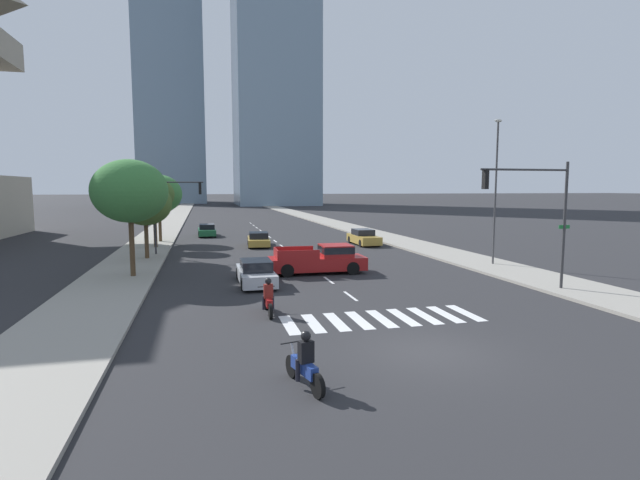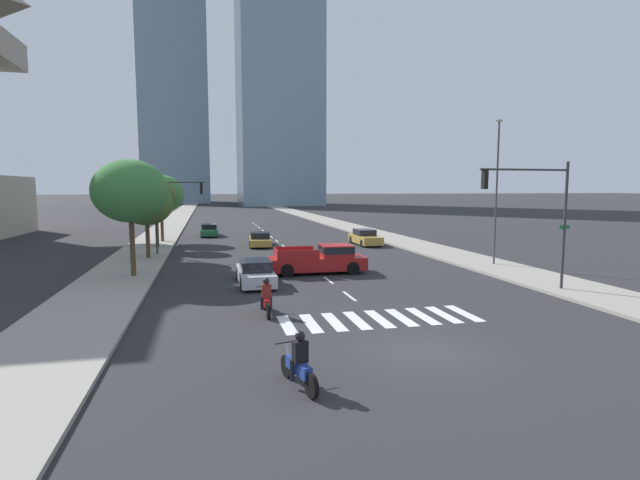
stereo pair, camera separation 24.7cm
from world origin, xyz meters
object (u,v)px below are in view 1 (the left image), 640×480
traffic_signal_far (173,202)px  street_lamp_east (496,183)px  motorcycle_lead (268,300)px  traffic_signal_near (535,202)px  sedan_gold_0 (259,240)px  sedan_green_2 (207,231)px  pickup_truck (322,259)px  street_tree_third (154,194)px  street_tree_fourth (159,194)px  sedan_silver_1 (256,273)px  motorcycle_trailing (305,365)px  street_tree_nearest (130,191)px  street_tree_second (145,204)px  sedan_gold_3 (364,238)px

traffic_signal_far → street_lamp_east: bearing=-26.1°
motorcycle_lead → traffic_signal_near: size_ratio=0.35×
sedan_gold_0 → sedan_green_2: bearing=27.6°
pickup_truck → street_tree_third: bearing=128.3°
street_tree_fourth → motorcycle_lead: bearing=-77.0°
sedan_silver_1 → street_tree_fourth: (-6.47, 21.26, 3.87)m
pickup_truck → motorcycle_trailing: bearing=-103.9°
sedan_silver_1 → sedan_green_2: size_ratio=1.08×
pickup_truck → sedan_green_2: size_ratio=1.32×
sedan_green_2 → street_lamp_east: (17.81, -24.20, 4.77)m
pickup_truck → traffic_signal_near: traffic_signal_near is taller
motorcycle_trailing → traffic_signal_far: (-4.55, 25.69, 3.43)m
sedan_silver_1 → street_tree_nearest: 8.39m
motorcycle_lead → motorcycle_trailing: size_ratio=1.04×
sedan_gold_0 → pickup_truck: bearing=-166.8°
pickup_truck → street_tree_nearest: bearing=177.0°
motorcycle_lead → traffic_signal_near: (12.81, 0.95, 3.77)m
street_tree_fourth → motorcycle_trailing: bearing=-79.8°
street_tree_second → street_tree_third: street_tree_third is taller
sedan_gold_3 → street_tree_nearest: size_ratio=0.72×
motorcycle_trailing → street_tree_fourth: (-6.26, 34.65, 3.89)m
traffic_signal_far → street_tree_fourth: 9.13m
sedan_silver_1 → sedan_gold_0: bearing=-7.2°
street_tree_nearest → traffic_signal_far: bearing=79.3°
pickup_truck → traffic_signal_near: size_ratio=0.93×
sedan_green_2 → street_tree_third: 11.42m
motorcycle_lead → street_tree_nearest: bearing=34.9°
street_tree_nearest → street_tree_third: street_tree_nearest is taller
motorcycle_trailing → traffic_signal_near: (12.86, 8.21, 3.77)m
street_tree_fourth → street_lamp_east: bearing=-40.7°
pickup_truck → sedan_gold_0: pickup_truck is taller
street_lamp_east → street_tree_second: (-22.02, 7.91, -1.41)m
traffic_signal_near → motorcycle_trailing: bearing=32.5°
traffic_signal_near → street_tree_third: bearing=-48.8°
motorcycle_lead → street_tree_fourth: size_ratio=0.35×
motorcycle_lead → sedan_gold_0: motorcycle_lead is taller
pickup_truck → street_lamp_east: (11.39, -0.07, 4.54)m
sedan_gold_0 → motorcycle_lead: bearing=179.0°
sedan_gold_0 → traffic_signal_near: traffic_signal_near is taller
sedan_gold_3 → street_lamp_east: size_ratio=0.51×
motorcycle_trailing → pickup_truck: size_ratio=0.36×
sedan_gold_3 → traffic_signal_near: (1.42, -20.65, 3.72)m
sedan_silver_1 → sedan_green_2: sedan_silver_1 is taller
sedan_gold_0 → street_tree_third: bearing=93.6°
sedan_green_2 → street_tree_second: bearing=164.6°
motorcycle_trailing → pickup_truck: (4.37, 15.80, 0.23)m
street_tree_nearest → street_tree_fourth: street_tree_nearest is taller
pickup_truck → street_tree_nearest: (-10.63, 0.85, 4.02)m
sedan_gold_0 → traffic_signal_near: size_ratio=0.77×
sedan_gold_0 → sedan_silver_1: (-2.01, -16.53, 0.03)m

